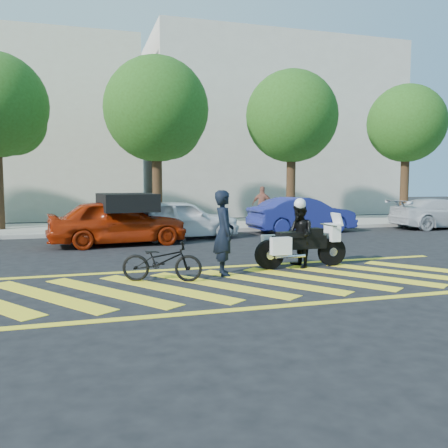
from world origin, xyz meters
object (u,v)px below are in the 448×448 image
object	(u,v)px
police_motorcycle	(300,244)
parked_mid_left	(138,219)
parked_mid_right	(181,219)
bicycle	(162,261)
parked_right	(302,215)
parked_far_right	(440,214)
officer_moto	(299,236)
officer_bike	(224,233)
red_convertible	(118,222)

from	to	relation	value
police_motorcycle	parked_mid_left	world-z (taller)	parked_mid_left
police_motorcycle	parked_mid_right	xyz separation A→B (m)	(-1.64, 6.49, 0.15)
bicycle	parked_right	xyz separation A→B (m)	(7.07, 7.83, 0.28)
bicycle	parked_far_right	xyz separation A→B (m)	(13.74, 7.62, 0.22)
parked_mid_left	parked_far_right	world-z (taller)	parked_mid_left
parked_far_right	parked_right	bearing A→B (deg)	90.40
officer_moto	parked_mid_left	size ratio (longest dim) A/B	0.32
parked_mid_left	officer_bike	bearing A→B (deg)	-179.25
bicycle	parked_right	size ratio (longest dim) A/B	0.38
officer_bike	police_motorcycle	size ratio (longest dim) A/B	0.80
police_motorcycle	officer_moto	size ratio (longest dim) A/B	1.52
red_convertible	parked_far_right	distance (m)	14.28
parked_right	parked_mid_left	bearing A→B (deg)	81.31
officer_bike	red_convertible	world-z (taller)	officer_bike
parked_mid_right	officer_bike	bearing A→B (deg)	169.69
officer_moto	police_motorcycle	bearing A→B (deg)	88.81
parked_mid_right	parked_far_right	xyz separation A→B (m)	(11.89, 0.49, -0.06)
red_convertible	parked_right	bearing A→B (deg)	-83.66
parked_mid_left	parked_right	bearing A→B (deg)	-99.94
police_motorcycle	parked_far_right	bearing A→B (deg)	33.90
parked_right	parked_far_right	distance (m)	6.68
officer_bike	parked_far_right	bearing A→B (deg)	-53.85
bicycle	red_convertible	world-z (taller)	red_convertible
bicycle	officer_moto	bearing A→B (deg)	-60.16
officer_bike	officer_moto	xyz separation A→B (m)	(2.03, 0.35, -0.17)
officer_bike	parked_mid_left	bearing A→B (deg)	12.59
officer_moto	parked_mid_right	distance (m)	6.69
officer_moto	red_convertible	distance (m)	6.76
parked_mid_right	parked_right	world-z (taller)	same
officer_moto	parked_right	distance (m)	8.03
bicycle	parked_mid_left	bearing A→B (deg)	16.33
parked_right	bicycle	bearing A→B (deg)	132.69
bicycle	police_motorcycle	world-z (taller)	police_motorcycle
officer_moto	parked_far_right	size ratio (longest dim) A/B	0.34
parked_mid_left	police_motorcycle	bearing A→B (deg)	-164.55
officer_bike	red_convertible	distance (m)	6.15
officer_bike	red_convertible	size ratio (longest dim) A/B	0.43
officer_moto	parked_mid_left	xyz separation A→B (m)	(-3.04, 7.59, -0.10)
bicycle	red_convertible	xyz separation A→B (m)	(-0.46, 6.13, 0.32)
bicycle	parked_mid_right	xyz separation A→B (m)	(1.85, 7.13, 0.28)
officer_bike	officer_moto	bearing A→B (deg)	-74.89
parked_right	officer_moto	bearing A→B (deg)	148.23
police_motorcycle	parked_right	size ratio (longest dim) A/B	0.54
parked_far_right	officer_bike	bearing A→B (deg)	123.01
police_motorcycle	bicycle	bearing A→B (deg)	-169.94
officer_bike	parked_right	world-z (taller)	officer_bike
parked_mid_left	parked_mid_right	bearing A→B (deg)	-134.26
parked_right	parked_far_right	world-z (taller)	parked_right
police_motorcycle	officer_moto	xyz separation A→B (m)	(-0.02, 0.00, 0.21)
parked_mid_left	parked_far_right	bearing A→B (deg)	-99.12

